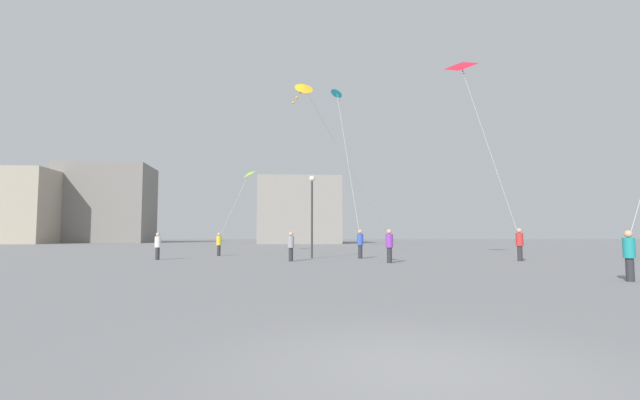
{
  "coord_description": "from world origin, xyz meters",
  "views": [
    {
      "loc": [
        -1.38,
        -5.11,
        1.48
      ],
      "look_at": [
        0.0,
        22.23,
        3.55
      ],
      "focal_mm": 25.71,
      "sensor_mm": 36.0,
      "label": 1
    }
  ],
  "objects_px": {
    "person_in_yellow": "(219,243)",
    "kite_crimson_delta": "(462,68)",
    "kite_cyan_diamond": "(337,95)",
    "kite_amber_diamond": "(306,93)",
    "person_in_red": "(520,243)",
    "person_in_teal": "(629,253)",
    "kite_lime_diamond": "(249,174)",
    "person_in_grey": "(291,245)",
    "person_in_white": "(158,245)",
    "person_in_purple": "(389,244)",
    "building_centre_hall": "(107,204)",
    "building_right_hall": "(299,211)",
    "person_in_blue": "(360,243)",
    "lamppost_east": "(312,203)"
  },
  "relations": [
    {
      "from": "person_in_grey",
      "to": "person_in_yellow",
      "type": "relative_size",
      "value": 1.01
    },
    {
      "from": "person_in_teal",
      "to": "person_in_yellow",
      "type": "distance_m",
      "value": 24.34
    },
    {
      "from": "person_in_grey",
      "to": "person_in_white",
      "type": "bearing_deg",
      "value": 151.26
    },
    {
      "from": "person_in_yellow",
      "to": "kite_cyan_diamond",
      "type": "height_order",
      "value": "kite_cyan_diamond"
    },
    {
      "from": "person_in_white",
      "to": "kite_crimson_delta",
      "type": "height_order",
      "value": "kite_crimson_delta"
    },
    {
      "from": "person_in_white",
      "to": "kite_crimson_delta",
      "type": "distance_m",
      "value": 22.04
    },
    {
      "from": "person_in_yellow",
      "to": "kite_crimson_delta",
      "type": "bearing_deg",
      "value": -29.56
    },
    {
      "from": "person_in_white",
      "to": "building_centre_hall",
      "type": "relative_size",
      "value": 0.1
    },
    {
      "from": "person_in_yellow",
      "to": "building_centre_hall",
      "type": "relative_size",
      "value": 0.1
    },
    {
      "from": "person_in_grey",
      "to": "person_in_teal",
      "type": "distance_m",
      "value": 15.89
    },
    {
      "from": "kite_amber_diamond",
      "to": "person_in_red",
      "type": "bearing_deg",
      "value": 31.19
    },
    {
      "from": "person_in_teal",
      "to": "kite_lime_diamond",
      "type": "bearing_deg",
      "value": 100.62
    },
    {
      "from": "person_in_teal",
      "to": "kite_lime_diamond",
      "type": "relative_size",
      "value": 0.19
    },
    {
      "from": "kite_crimson_delta",
      "to": "kite_cyan_diamond",
      "type": "bearing_deg",
      "value": 154.61
    },
    {
      "from": "kite_lime_diamond",
      "to": "building_right_hall",
      "type": "height_order",
      "value": "building_right_hall"
    },
    {
      "from": "person_in_white",
      "to": "person_in_yellow",
      "type": "bearing_deg",
      "value": -80.94
    },
    {
      "from": "person_in_teal",
      "to": "kite_amber_diamond",
      "type": "relative_size",
      "value": 0.25
    },
    {
      "from": "kite_crimson_delta",
      "to": "building_right_hall",
      "type": "xyz_separation_m",
      "value": [
        -10.28,
        49.61,
        -6.8
      ]
    },
    {
      "from": "kite_cyan_diamond",
      "to": "building_right_hall",
      "type": "bearing_deg",
      "value": 93.09
    },
    {
      "from": "person_in_white",
      "to": "kite_amber_diamond",
      "type": "relative_size",
      "value": 0.25
    },
    {
      "from": "person_in_red",
      "to": "person_in_yellow",
      "type": "xyz_separation_m",
      "value": [
        -17.98,
        7.19,
        -0.13
      ]
    },
    {
      "from": "building_centre_hall",
      "to": "person_in_teal",
      "type": "bearing_deg",
      "value": -57.78
    },
    {
      "from": "person_in_blue",
      "to": "person_in_purple",
      "type": "bearing_deg",
      "value": 157.32
    },
    {
      "from": "kite_cyan_diamond",
      "to": "kite_crimson_delta",
      "type": "relative_size",
      "value": 0.93
    },
    {
      "from": "kite_lime_diamond",
      "to": "building_right_hall",
      "type": "bearing_deg",
      "value": 83.15
    },
    {
      "from": "person_in_purple",
      "to": "kite_crimson_delta",
      "type": "distance_m",
      "value": 13.53
    },
    {
      "from": "person_in_yellow",
      "to": "building_centre_hall",
      "type": "distance_m",
      "value": 62.98
    },
    {
      "from": "kite_cyan_diamond",
      "to": "building_centre_hall",
      "type": "xyz_separation_m",
      "value": [
        -38.48,
        55.16,
        -4.32
      ]
    },
    {
      "from": "kite_lime_diamond",
      "to": "person_in_purple",
      "type": "bearing_deg",
      "value": -60.6
    },
    {
      "from": "person_in_blue",
      "to": "kite_crimson_delta",
      "type": "bearing_deg",
      "value": -123.59
    },
    {
      "from": "kite_crimson_delta",
      "to": "person_in_red",
      "type": "bearing_deg",
      "value": -60.04
    },
    {
      "from": "person_in_white",
      "to": "kite_cyan_diamond",
      "type": "bearing_deg",
      "value": -119.0
    },
    {
      "from": "person_in_red",
      "to": "person_in_teal",
      "type": "relative_size",
      "value": 1.14
    },
    {
      "from": "person_in_grey",
      "to": "person_in_white",
      "type": "height_order",
      "value": "person_in_grey"
    },
    {
      "from": "person_in_purple",
      "to": "kite_amber_diamond",
      "type": "distance_m",
      "value": 9.73
    },
    {
      "from": "person_in_yellow",
      "to": "person_in_red",
      "type": "bearing_deg",
      "value": -37.61
    },
    {
      "from": "person_in_purple",
      "to": "building_centre_hall",
      "type": "bearing_deg",
      "value": 69.85
    },
    {
      "from": "kite_lime_diamond",
      "to": "kite_amber_diamond",
      "type": "xyz_separation_m",
      "value": [
        4.55,
        -22.1,
        0.34
      ]
    },
    {
      "from": "person_in_yellow",
      "to": "kite_amber_diamond",
      "type": "height_order",
      "value": "kite_amber_diamond"
    },
    {
      "from": "person_in_yellow",
      "to": "person_in_white",
      "type": "height_order",
      "value": "person_in_yellow"
    },
    {
      "from": "person_in_white",
      "to": "lamppost_east",
      "type": "bearing_deg",
      "value": -134.19
    },
    {
      "from": "person_in_grey",
      "to": "person_in_teal",
      "type": "xyz_separation_m",
      "value": [
        10.88,
        -11.58,
        -0.01
      ]
    },
    {
      "from": "person_in_blue",
      "to": "kite_amber_diamond",
      "type": "xyz_separation_m",
      "value": [
        -3.59,
        -10.58,
        6.15
      ]
    },
    {
      "from": "person_in_grey",
      "to": "kite_amber_diamond",
      "type": "relative_size",
      "value": 0.25
    },
    {
      "from": "person_in_white",
      "to": "kite_crimson_delta",
      "type": "relative_size",
      "value": 0.14
    },
    {
      "from": "kite_lime_diamond",
      "to": "person_in_red",
      "type": "bearing_deg",
      "value": -41.35
    },
    {
      "from": "kite_cyan_diamond",
      "to": "building_centre_hall",
      "type": "distance_m",
      "value": 67.4
    },
    {
      "from": "person_in_red",
      "to": "kite_lime_diamond",
      "type": "distance_m",
      "value": 23.03
    },
    {
      "from": "person_in_purple",
      "to": "building_centre_hall",
      "type": "relative_size",
      "value": 0.11
    },
    {
      "from": "kite_amber_diamond",
      "to": "building_centre_hall",
      "type": "relative_size",
      "value": 0.4
    }
  ]
}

